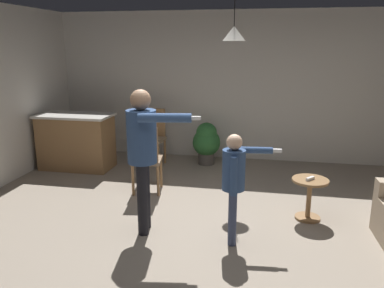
# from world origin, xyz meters

# --- Properties ---
(ground) EXTENTS (7.68, 7.68, 0.00)m
(ground) POSITION_xyz_m (0.00, 0.00, 0.00)
(ground) COLOR gray
(wall_back) EXTENTS (6.40, 0.10, 2.70)m
(wall_back) POSITION_xyz_m (0.00, 3.20, 1.35)
(wall_back) COLOR beige
(wall_back) RESTS_ON ground
(kitchen_counter) EXTENTS (1.26, 0.66, 0.95)m
(kitchen_counter) POSITION_xyz_m (-2.45, 2.02, 0.48)
(kitchen_counter) COLOR olive
(kitchen_counter) RESTS_ON ground
(side_table_by_couch) EXTENTS (0.44, 0.44, 0.52)m
(side_table_by_couch) POSITION_xyz_m (1.32, 0.66, 0.33)
(side_table_by_couch) COLOR olive
(side_table_by_couch) RESTS_ON ground
(person_adult) EXTENTS (0.84, 0.47, 1.64)m
(person_adult) POSITION_xyz_m (-0.56, -0.02, 1.02)
(person_adult) COLOR black
(person_adult) RESTS_ON ground
(person_child) EXTENTS (0.61, 0.39, 1.21)m
(person_child) POSITION_xyz_m (0.46, -0.10, 0.75)
(person_child) COLOR #384260
(person_child) RESTS_ON ground
(dining_chair_by_counter) EXTENTS (0.48, 0.48, 1.00)m
(dining_chair_by_counter) POSITION_xyz_m (-0.90, 1.11, 0.55)
(dining_chair_by_counter) COLOR olive
(dining_chair_by_counter) RESTS_ON ground
(dining_chair_near_wall) EXTENTS (0.45, 0.45, 1.00)m
(dining_chair_near_wall) POSITION_xyz_m (-1.21, 2.48, 0.55)
(dining_chair_near_wall) COLOR olive
(dining_chair_near_wall) RESTS_ON ground
(potted_plant_corner) EXTENTS (0.50, 0.50, 0.76)m
(potted_plant_corner) POSITION_xyz_m (-0.27, 2.67, 0.42)
(potted_plant_corner) COLOR #4C4742
(potted_plant_corner) RESTS_ON ground
(spare_remote_on_table) EXTENTS (0.11, 0.12, 0.04)m
(spare_remote_on_table) POSITION_xyz_m (1.31, 0.63, 0.54)
(spare_remote_on_table) COLOR white
(spare_remote_on_table) RESTS_ON side_table_by_couch
(ceiling_light_pendant) EXTENTS (0.32, 0.32, 0.55)m
(ceiling_light_pendant) POSITION_xyz_m (0.26, 1.60, 2.25)
(ceiling_light_pendant) COLOR silver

